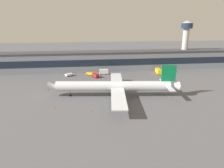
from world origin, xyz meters
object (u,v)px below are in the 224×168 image
Objects in this scene: control_tower at (186,39)px; pushback_tractor at (69,75)px; baggage_tug at (172,70)px; traffic_cone_0 at (53,107)px; stair_truck at (104,72)px; traffic_cone_2 at (170,97)px; airliner at (115,86)px; follow_me_car at (90,74)px; fuel_truck at (158,71)px; traffic_cone_1 at (90,111)px; crew_van at (96,75)px.

pushback_tractor is at bearing -168.48° from control_tower.
traffic_cone_0 is (-77.21, -57.14, -0.75)m from baggage_tug.
stair_truck is 57.03m from traffic_cone_2.
control_tower is at bearing 13.96° from stair_truck.
airliner is at bearing -88.58° from stair_truck.
traffic_cone_0 is at bearing -115.70° from stair_truck.
follow_me_car is at bearing -174.68° from stair_truck.
airliner is 55.85m from fuel_truck.
traffic_cone_0 is (-26.60, -55.27, -1.64)m from stair_truck.
stair_truck is 50.66m from baggage_tug.
airliner is 26.54m from traffic_cone_2.
traffic_cone_0 is at bearing 158.63° from traffic_cone_1.
pushback_tractor is 13.73m from follow_me_car.
follow_me_car is 7.07× the size of traffic_cone_0.
baggage_tug is at bearing 2.65° from follow_me_car.
crew_van reaches higher than traffic_cone_0.
control_tower is 71.34m from stair_truck.
follow_me_car is at bearing 177.64° from fuel_truck.
follow_me_car is at bearing 104.33° from airliner.
traffic_cone_2 is (-39.83, -66.96, -22.05)m from control_tower.
traffic_cone_0 is 16.25m from traffic_cone_1.
follow_me_car is 48.36m from fuel_truck.
crew_van is at bearing 84.44° from traffic_cone_1.
traffic_cone_1 is at bearing -134.55° from baggage_tug.
traffic_cone_1 is at bearing -95.56° from crew_van.
follow_me_car is (-76.36, -17.42, -21.29)m from control_tower.
baggage_tug is at bearing 65.28° from traffic_cone_2.
fuel_truck is at bearing -4.36° from stair_truck.
airliner is 1.73× the size of control_tower.
pushback_tractor is 62.02m from fuel_truck.
crew_van reaches higher than follow_me_car.
baggage_tug is (49.51, 46.33, -4.00)m from airliner.
traffic_cone_1 is (-1.45, -60.25, -0.76)m from follow_me_car.
traffic_cone_0 is at bearing -141.11° from fuel_truck.
traffic_cone_2 is (50.23, -48.60, -0.71)m from pushback_tractor.
control_tower is at bearing 43.05° from airliner.
crew_van is 8.33× the size of traffic_cone_2.
crew_van is 8.60× the size of traffic_cone_1.
pushback_tractor is at bearing -175.50° from stair_truck.
traffic_cone_1 is at bearing -91.38° from follow_me_car.
crew_van is 1.36× the size of baggage_tug.
fuel_truck is at bearing -0.98° from pushback_tractor.
pushback_tractor is 1.32× the size of baggage_tug.
baggage_tug reaches higher than traffic_cone_1.
control_tower is 6.02× the size of stair_truck.
crew_van is 57.78m from baggage_tug.
stair_truck reaches higher than crew_van.
follow_me_car is 7.09× the size of traffic_cone_2.
pushback_tractor reaches higher than traffic_cone_2.
stair_truck reaches higher than follow_me_car.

